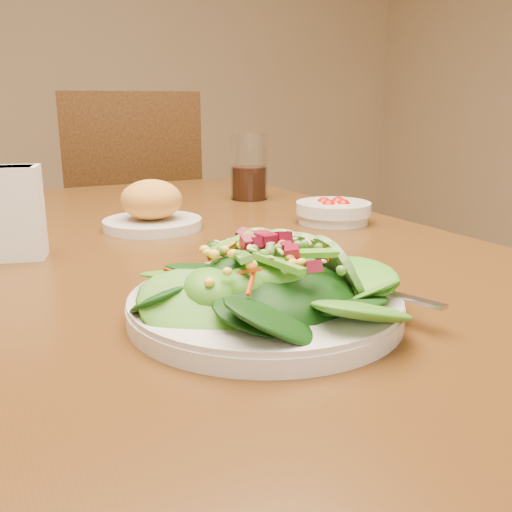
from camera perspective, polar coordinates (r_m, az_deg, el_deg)
name	(u,v)px	position (r m, az deg, el deg)	size (l,w,h in m)	color
dining_table	(178,301)	(0.96, -7.77, -4.45)	(0.90, 1.40, 0.75)	#43270E
chair_far	(133,230)	(2.07, -12.19, 2.60)	(0.53, 0.53, 1.00)	#4B2C0F
salad_plate	(273,288)	(0.60, 1.73, -3.17)	(0.29, 0.29, 0.08)	silver
bread_plate	(152,209)	(1.03, -10.37, 4.66)	(0.18, 0.18, 0.09)	silver
tomato_bowl	(333,212)	(1.08, 7.73, 4.42)	(0.14, 0.14, 0.05)	silver
drinking_glass	(249,171)	(1.33, -0.70, 8.46)	(0.09, 0.09, 0.15)	silver
napkin_holder	(4,211)	(0.89, -23.86, 4.16)	(0.11, 0.08, 0.13)	white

